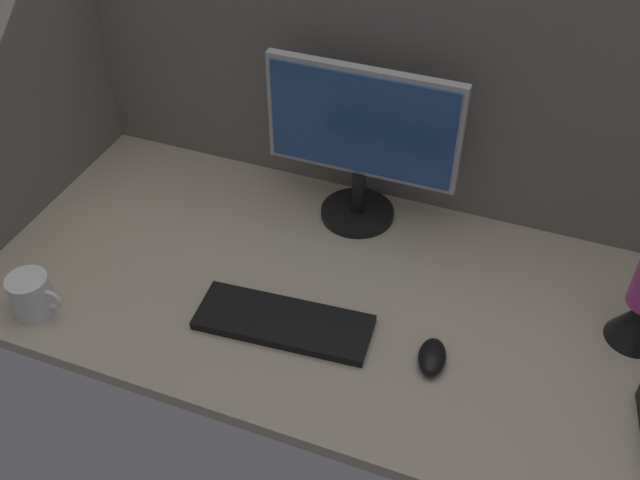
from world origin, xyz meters
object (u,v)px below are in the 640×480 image
Objects in this scene: monitor at (361,138)px; mouse at (432,357)px; mug_ceramic_white at (32,295)px; keyboard at (284,322)px.

monitor reaches higher than mouse.
mouse is (28.71, -39.19, -20.77)cm from monitor.
keyboard is at bearing 16.18° from mug_ceramic_white.
monitor is at bearing 118.21° from mouse.
keyboard is 31.54cm from mouse.
mug_ceramic_white is (-54.03, -55.54, -17.76)cm from monitor.
keyboard is 3.05× the size of mug_ceramic_white.
mug_ceramic_white is (-51.25, -14.87, 3.72)cm from keyboard.
monitor is 46.07cm from keyboard.
mouse is 84.40cm from mug_ceramic_white.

